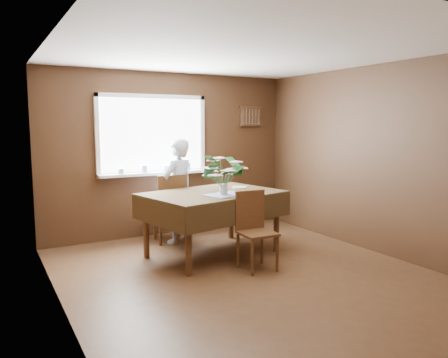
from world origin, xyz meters
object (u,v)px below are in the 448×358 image
dining_table (213,200)px  flower_bouquet (224,171)px  chair_far (171,206)px  seated_woman (178,191)px  chair_near (254,226)px

dining_table → flower_bouquet: 0.47m
chair_far → flower_bouquet: 1.23m
dining_table → seated_woman: seated_woman is taller
chair_near → flower_bouquet: bearing=110.6°
chair_far → seated_woman: size_ratio=0.66×
chair_near → chair_far: bearing=108.8°
seated_woman → chair_far: bearing=-39.2°
dining_table → flower_bouquet: flower_bouquet is taller
chair_far → flower_bouquet: (0.29, -1.05, 0.59)m
chair_far → flower_bouquet: bearing=112.4°
flower_bouquet → chair_far: bearing=105.5°
seated_woman → flower_bouquet: size_ratio=2.87×
chair_far → seated_woman: seated_woman is taller
dining_table → chair_far: 0.87m
chair_near → seated_woman: (-0.34, 1.49, 0.25)m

